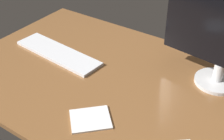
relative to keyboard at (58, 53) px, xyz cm
name	(u,v)px	position (x,y,z in cm)	size (l,w,h in cm)	color
desk	(125,87)	(37.11, -2.17, -1.66)	(140.00, 84.00, 2.00)	brown
keyboard	(58,53)	(0.00, 0.00, 0.00)	(43.65, 12.05, 1.32)	silver
notepad	(90,119)	(38.24, -25.71, -0.33)	(13.55, 11.61, 0.65)	silver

